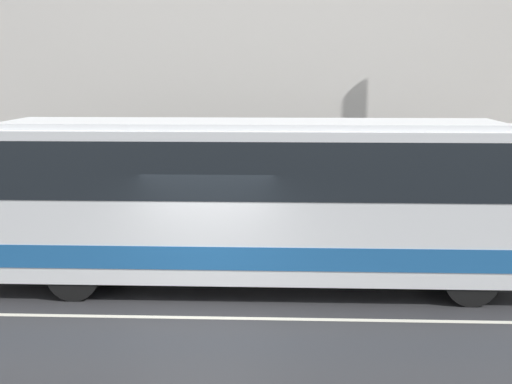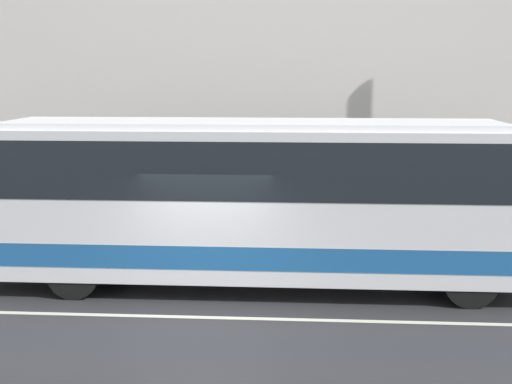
{
  "view_description": "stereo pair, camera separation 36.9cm",
  "coord_description": "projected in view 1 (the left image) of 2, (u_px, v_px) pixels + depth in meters",
  "views": [
    {
      "loc": [
        1.49,
        -12.22,
        4.38
      ],
      "look_at": [
        0.86,
        2.04,
        1.97
      ],
      "focal_mm": 50.0,
      "sensor_mm": 36.0,
      "label": 1
    },
    {
      "loc": [
        1.86,
        -12.2,
        4.38
      ],
      "look_at": [
        0.86,
        2.04,
        1.97
      ],
      "focal_mm": 50.0,
      "sensor_mm": 36.0,
      "label": 2
    }
  ],
  "objects": [
    {
      "name": "ground_plane",
      "position": [
        203.0,
        318.0,
        12.83
      ],
      "size": [
        60.0,
        60.0,
        0.0
      ],
      "primitive_type": "plane",
      "color": "#2D2D30"
    },
    {
      "name": "lane_stripe",
      "position": [
        203.0,
        318.0,
        12.83
      ],
      "size": [
        54.0,
        0.14,
        0.01
      ],
      "color": "beige",
      "rests_on": "ground_plane"
    },
    {
      "name": "transit_bus",
      "position": [
        252.0,
        194.0,
        14.49
      ],
      "size": [
        11.62,
        2.56,
        3.41
      ],
      "color": "white",
      "rests_on": "ground_plane"
    },
    {
      "name": "building_facade",
      "position": [
        232.0,
        43.0,
        19.04
      ],
      "size": [
        60.0,
        0.35,
        10.64
      ],
      "color": "silver",
      "rests_on": "ground_plane"
    },
    {
      "name": "sidewalk",
      "position": [
        229.0,
        242.0,
        18.25
      ],
      "size": [
        60.0,
        3.02,
        0.15
      ],
      "color": "#A09E99",
      "rests_on": "ground_plane"
    }
  ]
}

